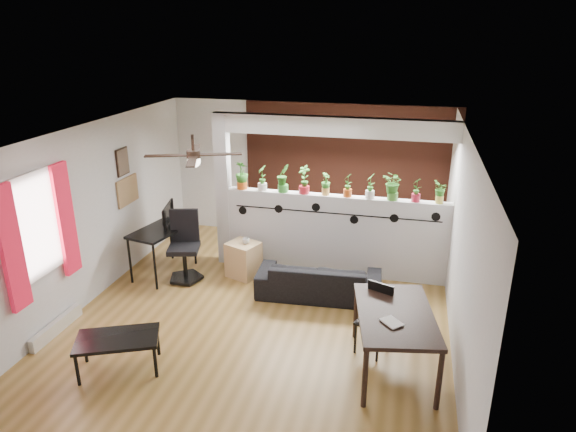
% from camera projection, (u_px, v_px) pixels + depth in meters
% --- Properties ---
extents(room_shell, '(6.30, 7.10, 2.90)m').
position_uv_depth(room_shell, '(262.00, 228.00, 7.00)').
color(room_shell, brown).
rests_on(room_shell, ground).
extents(partition_wall, '(3.60, 0.18, 1.35)m').
position_uv_depth(partition_wall, '(335.00, 235.00, 8.41)').
color(partition_wall, '#BCBCC1').
rests_on(partition_wall, ground).
extents(ceiling_header, '(3.60, 0.18, 0.30)m').
position_uv_depth(ceiling_header, '(339.00, 127.00, 7.79)').
color(ceiling_header, silver).
rests_on(ceiling_header, room_shell).
extents(pier_column, '(0.22, 0.20, 2.60)m').
position_uv_depth(pier_column, '(224.00, 190.00, 8.61)').
color(pier_column, '#BCBCC1').
rests_on(pier_column, ground).
extents(brick_panel, '(3.90, 0.05, 2.60)m').
position_uv_depth(brick_panel, '(348.00, 175.00, 9.53)').
color(brick_panel, '#AF4C32').
rests_on(brick_panel, ground).
extents(vine_decal, '(3.31, 0.01, 0.30)m').
position_uv_depth(vine_decal, '(335.00, 214.00, 8.18)').
color(vine_decal, black).
rests_on(vine_decal, partition_wall).
extents(window_assembly, '(0.09, 1.30, 1.55)m').
position_uv_depth(window_assembly, '(38.00, 229.00, 6.40)').
color(window_assembly, white).
rests_on(window_assembly, room_shell).
extents(baseboard_heater, '(0.08, 1.00, 0.18)m').
position_uv_depth(baseboard_heater, '(57.00, 327.00, 6.89)').
color(baseboard_heater, beige).
rests_on(baseboard_heater, ground).
extents(corkboard, '(0.03, 0.60, 0.45)m').
position_uv_depth(corkboard, '(128.00, 191.00, 8.42)').
color(corkboard, olive).
rests_on(corkboard, room_shell).
extents(framed_art, '(0.03, 0.34, 0.44)m').
position_uv_depth(framed_art, '(123.00, 162.00, 8.20)').
color(framed_art, '#8C7259').
rests_on(framed_art, room_shell).
extents(ceiling_fan, '(1.19, 1.19, 0.43)m').
position_uv_depth(ceiling_fan, '(194.00, 157.00, 6.55)').
color(ceiling_fan, black).
rests_on(ceiling_fan, room_shell).
extents(potted_plant_0, '(0.29, 0.25, 0.47)m').
position_uv_depth(potted_plant_0, '(242.00, 174.00, 8.44)').
color(potted_plant_0, '#C55417').
rests_on(potted_plant_0, partition_wall).
extents(potted_plant_1, '(0.23, 0.26, 0.42)m').
position_uv_depth(potted_plant_1, '(262.00, 177.00, 8.37)').
color(potted_plant_1, white).
rests_on(potted_plant_1, partition_wall).
extents(potted_plant_2, '(0.31, 0.31, 0.46)m').
position_uv_depth(potted_plant_2, '(283.00, 177.00, 8.28)').
color(potted_plant_2, green).
rests_on(potted_plant_2, partition_wall).
extents(potted_plant_3, '(0.30, 0.27, 0.46)m').
position_uv_depth(potted_plant_3, '(304.00, 179.00, 8.21)').
color(potted_plant_3, red).
rests_on(potted_plant_3, partition_wall).
extents(potted_plant_4, '(0.17, 0.20, 0.36)m').
position_uv_depth(potted_plant_4, '(326.00, 183.00, 8.15)').
color(potted_plant_4, gold).
rests_on(potted_plant_4, partition_wall).
extents(potted_plant_5, '(0.21, 0.23, 0.39)m').
position_uv_depth(potted_plant_5, '(348.00, 184.00, 8.06)').
color(potted_plant_5, '#C54E17').
rests_on(potted_plant_5, partition_wall).
extents(potted_plant_6, '(0.19, 0.23, 0.40)m').
position_uv_depth(potted_plant_6, '(370.00, 185.00, 7.98)').
color(potted_plant_6, silver).
rests_on(potted_plant_6, partition_wall).
extents(potted_plant_7, '(0.30, 0.29, 0.46)m').
position_uv_depth(potted_plant_7, '(393.00, 185.00, 7.90)').
color(potted_plant_7, '#478E33').
rests_on(potted_plant_7, partition_wall).
extents(potted_plant_8, '(0.23, 0.24, 0.39)m').
position_uv_depth(potted_plant_8, '(417.00, 189.00, 7.83)').
color(potted_plant_8, '#B01C34').
rests_on(potted_plant_8, partition_wall).
extents(potted_plant_9, '(0.15, 0.18, 0.36)m').
position_uv_depth(potted_plant_9, '(440.00, 191.00, 7.76)').
color(potted_plant_9, gold).
rests_on(potted_plant_9, partition_wall).
extents(sofa, '(1.82, 0.82, 0.52)m').
position_uv_depth(sofa, '(319.00, 280.00, 7.80)').
color(sofa, black).
rests_on(sofa, ground).
extents(cube_shelf, '(0.60, 0.57, 0.58)m').
position_uv_depth(cube_shelf, '(244.00, 259.00, 8.42)').
color(cube_shelf, tan).
rests_on(cube_shelf, ground).
extents(cup, '(0.14, 0.14, 0.09)m').
position_uv_depth(cup, '(246.00, 241.00, 8.29)').
color(cup, gray).
rests_on(cup, cube_shelf).
extents(computer_desk, '(0.81, 1.21, 0.81)m').
position_uv_depth(computer_desk, '(162.00, 232.00, 8.36)').
color(computer_desk, black).
rests_on(computer_desk, ground).
extents(monitor, '(0.35, 0.14, 0.20)m').
position_uv_depth(monitor, '(165.00, 219.00, 8.44)').
color(monitor, black).
rests_on(monitor, computer_desk).
extents(office_chair, '(0.59, 0.59, 1.13)m').
position_uv_depth(office_chair, '(185.00, 250.00, 8.25)').
color(office_chair, black).
rests_on(office_chair, ground).
extents(dining_table, '(1.11, 1.55, 0.77)m').
position_uv_depth(dining_table, '(395.00, 319.00, 5.95)').
color(dining_table, black).
rests_on(dining_table, ground).
extents(book, '(0.29, 0.30, 0.02)m').
position_uv_depth(book, '(385.00, 324.00, 5.66)').
color(book, gray).
rests_on(book, dining_table).
extents(folding_chair, '(0.47, 0.47, 0.90)m').
position_uv_depth(folding_chair, '(376.00, 312.00, 6.40)').
color(folding_chair, black).
rests_on(folding_chair, ground).
extents(coffee_table, '(1.08, 0.86, 0.44)m').
position_uv_depth(coffee_table, '(117.00, 341.00, 6.05)').
color(coffee_table, black).
rests_on(coffee_table, ground).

